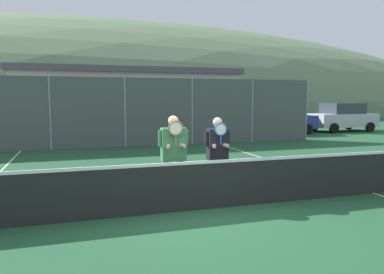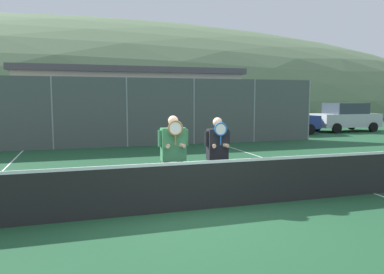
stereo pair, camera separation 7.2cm
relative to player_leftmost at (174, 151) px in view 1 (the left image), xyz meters
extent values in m
plane|color=#1E4C2D|center=(0.22, -0.70, -1.04)|extent=(120.00, 120.00, 0.00)
ellipsoid|color=#5B7551|center=(0.22, 57.70, -1.04)|extent=(136.50, 75.83, 26.54)
cube|color=beige|center=(1.59, 17.61, 0.76)|extent=(13.60, 5.00, 3.59)
cube|color=#4C4C51|center=(1.59, 17.61, 2.73)|extent=(14.10, 5.50, 0.36)
cylinder|color=gray|center=(-2.78, 8.85, 0.44)|extent=(0.06, 0.06, 2.95)
cylinder|color=gray|center=(0.22, 8.85, 0.44)|extent=(0.06, 0.06, 2.95)
cylinder|color=gray|center=(3.22, 8.85, 0.44)|extent=(0.06, 0.06, 2.95)
cylinder|color=gray|center=(6.21, 8.85, 0.44)|extent=(0.06, 0.06, 2.95)
cylinder|color=gray|center=(9.21, 8.85, 0.44)|extent=(0.06, 0.06, 2.95)
cube|color=#4C5451|center=(0.22, 8.85, 0.44)|extent=(17.98, 0.02, 2.95)
cube|color=black|center=(0.22, -0.70, -0.60)|extent=(10.95, 0.02, 0.88)
cube|color=white|center=(0.22, -0.70, -0.14)|extent=(10.95, 0.03, 0.06)
cube|color=white|center=(4.36, 2.30, -1.04)|extent=(0.05, 16.00, 0.01)
cylinder|color=black|center=(-0.14, 0.01, -0.62)|extent=(0.13, 0.13, 0.84)
cylinder|color=black|center=(0.14, 0.01, -0.62)|extent=(0.13, 0.13, 0.84)
cube|color=#337047|center=(0.00, 0.01, 0.13)|extent=(0.49, 0.22, 0.66)
sphere|color=tan|center=(0.00, 0.01, 0.60)|extent=(0.21, 0.21, 0.21)
cylinder|color=#337047|center=(-0.27, 0.01, 0.26)|extent=(0.08, 0.08, 0.32)
cylinder|color=#337047|center=(0.27, 0.01, 0.26)|extent=(0.08, 0.08, 0.32)
cylinder|color=tan|center=(-0.12, -0.08, 0.12)|extent=(0.16, 0.27, 0.08)
cylinder|color=tan|center=(0.12, -0.08, 0.12)|extent=(0.16, 0.27, 0.08)
cylinder|color=#936033|center=(0.00, -0.17, 0.24)|extent=(0.03, 0.03, 0.20)
torus|color=#936033|center=(0.00, -0.17, 0.47)|extent=(0.30, 0.03, 0.30)
cylinder|color=silver|center=(0.00, -0.17, 0.47)|extent=(0.25, 0.00, 0.25)
cylinder|color=#232838|center=(0.83, 0.00, -0.63)|extent=(0.13, 0.13, 0.81)
cylinder|color=#232838|center=(1.06, 0.00, -0.63)|extent=(0.13, 0.13, 0.81)
cube|color=black|center=(0.94, 0.00, 0.10)|extent=(0.42, 0.22, 0.64)
sphere|color=tan|center=(0.94, 0.00, 0.56)|extent=(0.20, 0.20, 0.20)
cylinder|color=black|center=(0.71, 0.00, 0.22)|extent=(0.08, 0.08, 0.31)
cylinder|color=black|center=(1.18, 0.00, 0.22)|extent=(0.08, 0.08, 0.31)
cylinder|color=tan|center=(0.84, -0.09, 0.08)|extent=(0.16, 0.27, 0.08)
cylinder|color=tan|center=(1.05, -0.09, 0.08)|extent=(0.16, 0.27, 0.08)
cylinder|color=#1E5BAD|center=(0.94, -0.18, 0.20)|extent=(0.03, 0.03, 0.20)
torus|color=#1E5BAD|center=(0.94, -0.18, 0.43)|extent=(0.28, 0.03, 0.28)
cylinder|color=silver|center=(0.94, -0.18, 0.43)|extent=(0.23, 0.00, 0.23)
cube|color=maroon|center=(-4.73, 12.27, -0.35)|extent=(4.10, 1.81, 0.77)
cube|color=#2D3842|center=(-4.73, 12.27, 0.35)|extent=(2.25, 1.66, 0.63)
cylinder|color=black|center=(-3.40, 11.34, -0.74)|extent=(0.60, 0.16, 0.60)
cylinder|color=black|center=(-3.40, 13.19, -0.74)|extent=(0.60, 0.16, 0.60)
cube|color=#285638|center=(-0.07, 12.10, -0.33)|extent=(4.13, 1.87, 0.81)
cube|color=#2D3842|center=(-0.07, 12.10, 0.40)|extent=(2.27, 1.72, 0.66)
cylinder|color=black|center=(1.27, 11.14, -0.74)|extent=(0.60, 0.16, 0.60)
cylinder|color=black|center=(1.27, 13.05, -0.74)|extent=(0.60, 0.16, 0.60)
cylinder|color=black|center=(-1.41, 11.14, -0.74)|extent=(0.60, 0.16, 0.60)
cylinder|color=black|center=(-1.41, 13.05, -0.74)|extent=(0.60, 0.16, 0.60)
cube|color=#B2B7BC|center=(4.64, 12.32, -0.30)|extent=(4.19, 1.89, 0.88)
cube|color=#2D3842|center=(4.64, 12.32, 0.49)|extent=(2.30, 1.74, 0.72)
cylinder|color=black|center=(6.00, 11.35, -0.74)|extent=(0.60, 0.16, 0.60)
cylinder|color=black|center=(6.00, 13.28, -0.74)|extent=(0.60, 0.16, 0.60)
cylinder|color=black|center=(3.28, 11.35, -0.74)|extent=(0.60, 0.16, 0.60)
cylinder|color=black|center=(3.28, 13.28, -0.74)|extent=(0.60, 0.16, 0.60)
cube|color=navy|center=(9.42, 11.99, -0.36)|extent=(4.28, 1.88, 0.76)
cube|color=#2D3842|center=(9.42, 11.99, 0.33)|extent=(2.35, 1.73, 0.62)
cylinder|color=black|center=(10.81, 11.02, -0.74)|extent=(0.60, 0.16, 0.60)
cylinder|color=black|center=(10.81, 12.95, -0.74)|extent=(0.60, 0.16, 0.60)
cylinder|color=black|center=(8.03, 11.02, -0.74)|extent=(0.60, 0.16, 0.60)
cylinder|color=black|center=(8.03, 12.95, -0.74)|extent=(0.60, 0.16, 0.60)
cube|color=#B2B7BC|center=(14.14, 12.22, -0.34)|extent=(4.06, 1.84, 0.81)
cube|color=#2D3842|center=(14.14, 12.22, 0.40)|extent=(2.23, 1.70, 0.66)
cylinder|color=black|center=(15.46, 11.27, -0.74)|extent=(0.60, 0.16, 0.60)
cylinder|color=black|center=(15.46, 13.16, -0.74)|extent=(0.60, 0.16, 0.60)
cylinder|color=black|center=(12.82, 11.27, -0.74)|extent=(0.60, 0.16, 0.60)
cylinder|color=black|center=(12.82, 13.16, -0.74)|extent=(0.60, 0.16, 0.60)
camera|label=1|loc=(-1.90, -7.19, 1.06)|focal=35.00mm
camera|label=2|loc=(-1.83, -7.21, 1.06)|focal=35.00mm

